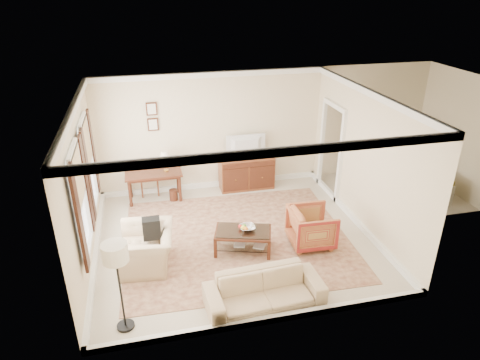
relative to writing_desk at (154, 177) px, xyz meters
name	(u,v)px	position (x,y,z in m)	size (l,w,h in m)	color
room_shell	(233,122)	(1.47, -2.07, 1.87)	(5.51, 5.01, 2.91)	beige
annex_bedroom	(401,178)	(5.96, -0.92, -0.26)	(3.00, 2.70, 2.90)	beige
window_front	(81,201)	(-1.23, -2.77, 0.95)	(0.12, 1.56, 1.80)	#CCB284
window_rear	(89,163)	(-1.23, -1.17, 0.95)	(0.12, 1.56, 1.80)	#CCB284
doorway	(331,152)	(4.18, -0.57, 0.47)	(0.10, 1.12, 2.25)	white
rug	(237,238)	(1.52, -2.11, -0.60)	(4.46, 3.82, 0.01)	#5D291F
writing_desk	(154,177)	(0.00, 0.00, 0.00)	(1.30, 0.65, 0.71)	#452013
desk_chair	(149,174)	(-0.11, 0.35, -0.08)	(0.45, 0.45, 1.05)	brown
desk_lamp	(165,161)	(0.30, 0.00, 0.36)	(0.32, 0.32, 0.50)	silver
framed_prints	(152,117)	(0.10, 0.40, 1.34)	(0.25, 0.04, 0.68)	#452013
sideboard	(246,172)	(2.28, 0.14, -0.19)	(1.35, 0.52, 0.83)	brown
tv	(247,140)	(2.28, 0.12, 0.69)	(0.92, 0.53, 0.12)	black
coffee_table	(243,235)	(1.54, -2.55, -0.26)	(1.21, 0.91, 0.45)	#452013
fruit_bowl	(247,227)	(1.63, -2.54, -0.10)	(0.42, 0.42, 0.10)	silver
book_a	(234,243)	(1.37, -2.53, -0.42)	(0.28, 0.04, 0.38)	brown
book_b	(255,244)	(1.76, -2.64, -0.43)	(0.28, 0.03, 0.38)	brown
striped_armchair	(312,226)	(2.91, -2.65, -0.18)	(0.83, 0.78, 0.85)	maroon
club_armchair	(146,242)	(-0.28, -2.59, -0.12)	(1.11, 0.72, 0.97)	tan
backpack	(151,227)	(-0.16, -2.48, 0.13)	(0.32, 0.22, 0.40)	black
sofa	(265,286)	(1.51, -4.12, -0.23)	(1.90, 0.56, 0.74)	tan
floor_lamp	(116,259)	(-0.68, -4.12, 0.65)	(0.37, 0.37, 1.50)	black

